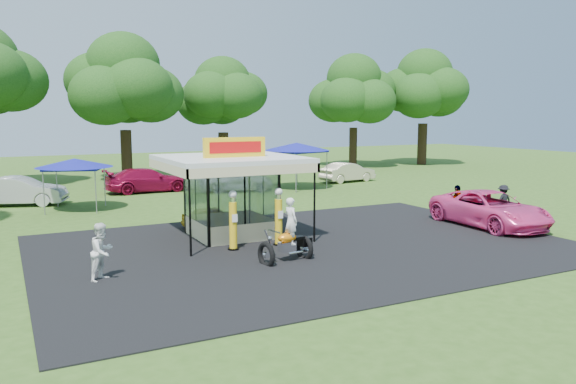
% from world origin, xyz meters
% --- Properties ---
extents(ground, '(120.00, 120.00, 0.00)m').
position_xyz_m(ground, '(0.00, 0.00, 0.00)').
color(ground, '#32541A').
rests_on(ground, ground).
extents(asphalt_apron, '(20.00, 14.00, 0.04)m').
position_xyz_m(asphalt_apron, '(0.00, 2.00, 0.02)').
color(asphalt_apron, black).
rests_on(asphalt_apron, ground).
extents(gas_station_kiosk, '(5.40, 5.40, 4.18)m').
position_xyz_m(gas_station_kiosk, '(-2.00, 4.99, 1.78)').
color(gas_station_kiosk, white).
rests_on(gas_station_kiosk, ground).
extents(gas_pump_left, '(0.43, 0.43, 2.30)m').
position_xyz_m(gas_pump_left, '(-2.82, 2.69, 1.10)').
color(gas_pump_left, black).
rests_on(gas_pump_left, ground).
extents(gas_pump_right, '(0.43, 0.43, 2.29)m').
position_xyz_m(gas_pump_right, '(-0.96, 2.61, 1.10)').
color(gas_pump_right, black).
rests_on(gas_pump_right, ground).
extents(motorcycle, '(2.03, 1.21, 2.33)m').
position_xyz_m(motorcycle, '(-1.67, 0.33, 0.91)').
color(motorcycle, black).
rests_on(motorcycle, ground).
extents(spare_tires, '(0.88, 0.77, 0.71)m').
position_xyz_m(spare_tires, '(-3.01, 4.06, 0.34)').
color(spare_tires, black).
rests_on(spare_tires, ground).
extents(a_frame_sign, '(0.52, 0.49, 0.91)m').
position_xyz_m(a_frame_sign, '(9.96, 0.30, 0.46)').
color(a_frame_sign, '#593819').
rests_on(a_frame_sign, ground).
extents(kiosk_car, '(2.82, 1.13, 0.96)m').
position_xyz_m(kiosk_car, '(-2.00, 7.20, 0.48)').
color(kiosk_car, yellow).
rests_on(kiosk_car, ground).
extents(pink_sedan, '(3.00, 6.01, 1.63)m').
position_xyz_m(pink_sedan, '(9.27, 1.59, 0.82)').
color(pink_sedan, '#F84393').
rests_on(pink_sedan, ground).
extents(spectator_west, '(1.11, 1.10, 1.81)m').
position_xyz_m(spectator_west, '(-7.82, 0.95, 0.90)').
color(spectator_west, white).
rests_on(spectator_west, ground).
extents(spectator_east_a, '(1.02, 0.59, 1.57)m').
position_xyz_m(spectator_east_a, '(12.15, 3.43, 0.78)').
color(spectator_east_a, black).
rests_on(spectator_east_a, ground).
extents(spectator_east_b, '(1.11, 0.73, 1.76)m').
position_xyz_m(spectator_east_b, '(8.91, 3.27, 0.88)').
color(spectator_east_b, gray).
rests_on(spectator_east_b, ground).
extents(bg_car_a, '(5.26, 3.23, 1.64)m').
position_xyz_m(bg_car_a, '(-9.59, 18.11, 0.82)').
color(bg_car_a, beige).
rests_on(bg_car_a, ground).
extents(bg_car_b, '(5.57, 2.47, 1.59)m').
position_xyz_m(bg_car_b, '(-1.87, 20.46, 0.79)').
color(bg_car_b, maroon).
rests_on(bg_car_b, ground).
extents(bg_car_c, '(5.21, 3.18, 1.66)m').
position_xyz_m(bg_car_c, '(3.49, 18.03, 0.83)').
color(bg_car_c, '#AFAFB4').
rests_on(bg_car_c, ground).
extents(bg_car_e, '(4.67, 2.22, 1.48)m').
position_xyz_m(bg_car_e, '(13.09, 19.20, 0.74)').
color(bg_car_e, beige).
rests_on(bg_car_e, ground).
extents(tent_west, '(3.97, 3.97, 2.78)m').
position_xyz_m(tent_west, '(-6.95, 15.05, 2.51)').
color(tent_west, gray).
rests_on(tent_west, ground).
extents(tent_east, '(4.55, 4.55, 3.18)m').
position_xyz_m(tent_east, '(7.76, 17.51, 2.88)').
color(tent_east, gray).
rests_on(tent_east, ground).
extents(oak_far_c, '(9.41, 9.41, 11.09)m').
position_xyz_m(oak_far_c, '(-1.67, 28.00, 7.04)').
color(oak_far_c, black).
rests_on(oak_far_c, ground).
extents(oak_far_d, '(8.30, 8.30, 9.88)m').
position_xyz_m(oak_far_d, '(7.07, 29.88, 6.30)').
color(oak_far_d, black).
rests_on(oak_far_d, ground).
extents(oak_far_e, '(8.99, 8.99, 10.70)m').
position_xyz_m(oak_far_e, '(20.37, 29.40, 6.83)').
color(oak_far_e, black).
rests_on(oak_far_e, ground).
extents(oak_far_f, '(9.51, 9.51, 11.46)m').
position_xyz_m(oak_far_f, '(28.30, 28.54, 7.36)').
color(oak_far_f, black).
rests_on(oak_far_f, ground).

